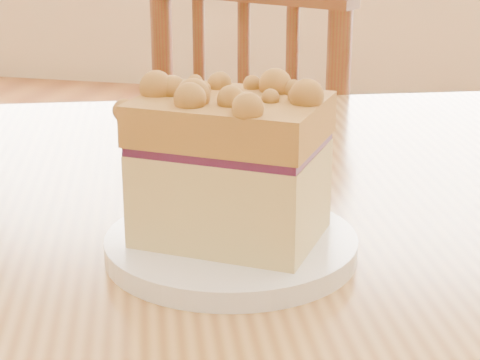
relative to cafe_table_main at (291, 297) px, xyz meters
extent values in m
cube|color=#B98B47|center=(0.00, 0.00, 0.07)|extent=(1.56, 1.30, 0.04)
cube|color=#583718|center=(-0.11, 0.76, -0.21)|extent=(0.55, 0.55, 0.04)
cylinder|color=#583718|center=(0.12, 0.85, -0.46)|extent=(0.04, 0.04, 0.43)
cylinder|color=#583718|center=(-0.20, 0.98, -0.46)|extent=(0.04, 0.04, 0.43)
cylinder|color=#583718|center=(-0.33, 0.66, -0.46)|extent=(0.04, 0.04, 0.43)
cylinder|color=#583718|center=(-0.02, 0.51, 0.02)|extent=(0.04, 0.04, 0.46)
cylinder|color=#583718|center=(-0.34, 0.65, 0.02)|extent=(0.04, 0.04, 0.46)
cylinder|color=#583718|center=(-0.10, 0.55, 0.01)|extent=(0.02, 0.02, 0.40)
cylinder|color=#583718|center=(-0.18, 0.58, 0.01)|extent=(0.02, 0.02, 0.40)
cylinder|color=#583718|center=(-0.26, 0.61, 0.01)|extent=(0.02, 0.02, 0.40)
cylinder|color=white|center=(-0.03, -0.11, 0.09)|extent=(0.20, 0.20, 0.02)
cylinder|color=white|center=(-0.03, -0.11, 0.09)|extent=(0.13, 0.13, 0.01)
cube|color=#C9BE71|center=(-0.03, -0.11, 0.14)|extent=(0.14, 0.12, 0.07)
cube|color=#401234|center=(-0.03, -0.11, 0.18)|extent=(0.14, 0.11, 0.01)
cube|color=#9F6C32|center=(-0.03, -0.11, 0.20)|extent=(0.15, 0.12, 0.03)
sphere|color=#9F6C32|center=(-0.04, -0.09, 0.22)|extent=(0.02, 0.02, 0.02)
sphere|color=#9F6C32|center=(0.00, -0.08, 0.22)|extent=(0.03, 0.03, 0.03)
sphere|color=#9F6C32|center=(-0.01, -0.12, 0.22)|extent=(0.02, 0.02, 0.02)
sphere|color=#9F6C32|center=(-0.08, -0.07, 0.21)|extent=(0.01, 0.01, 0.01)
sphere|color=#9F6C32|center=(-0.06, -0.12, 0.22)|extent=(0.02, 0.02, 0.02)
sphere|color=#9F6C32|center=(0.02, -0.10, 0.22)|extent=(0.01, 0.01, 0.01)
sphere|color=#9F6C32|center=(-0.07, -0.10, 0.22)|extent=(0.02, 0.02, 0.02)
sphere|color=#9F6C32|center=(0.01, -0.08, 0.21)|extent=(0.01, 0.01, 0.01)
sphere|color=#9F6C32|center=(-0.03, -0.08, 0.22)|extent=(0.01, 0.01, 0.01)
sphere|color=#9F6C32|center=(0.02, -0.15, 0.22)|extent=(0.02, 0.02, 0.02)
sphere|color=#9F6C32|center=(0.01, -0.14, 0.22)|extent=(0.02, 0.02, 0.02)
sphere|color=#9F6C32|center=(-0.08, -0.10, 0.22)|extent=(0.02, 0.02, 0.02)
sphere|color=#9F6C32|center=(-0.06, -0.12, 0.21)|extent=(0.01, 0.01, 0.01)
sphere|color=#9F6C32|center=(-0.08, -0.09, 0.22)|extent=(0.02, 0.02, 0.02)
sphere|color=#9F6C32|center=(-0.05, -0.07, 0.22)|extent=(0.02, 0.02, 0.02)
sphere|color=#9F6C32|center=(-0.05, -0.12, 0.22)|extent=(0.02, 0.02, 0.02)
sphere|color=#9F6C32|center=(0.00, -0.07, 0.22)|extent=(0.02, 0.02, 0.02)
sphere|color=#9F6C32|center=(0.02, -0.13, 0.22)|extent=(0.02, 0.02, 0.02)
sphere|color=#9F6C32|center=(-0.04, -0.10, 0.21)|extent=(0.01, 0.01, 0.01)
sphere|color=#9F6C32|center=(-0.02, -0.07, 0.22)|extent=(0.02, 0.02, 0.02)
sphere|color=#9F6C32|center=(0.00, -0.13, 0.21)|extent=(0.01, 0.01, 0.01)
sphere|color=#9F6C32|center=(0.00, -0.13, 0.22)|extent=(0.02, 0.02, 0.02)
sphere|color=#9F6C32|center=(-0.10, -0.11, 0.19)|extent=(0.01, 0.01, 0.01)
sphere|color=#9F6C32|center=(-0.09, -0.07, 0.16)|extent=(0.01, 0.01, 0.01)
sphere|color=#9F6C32|center=(-0.10, -0.07, 0.16)|extent=(0.02, 0.02, 0.02)
camera|label=1|loc=(0.11, -0.69, 0.35)|focal=62.00mm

